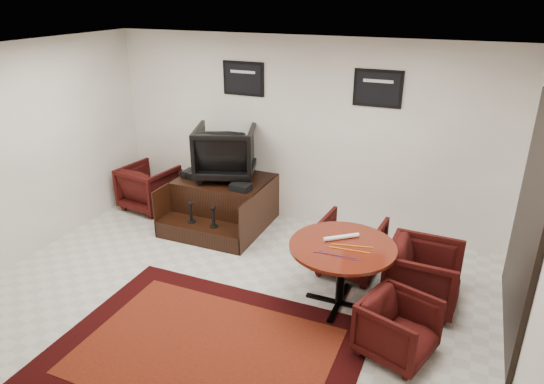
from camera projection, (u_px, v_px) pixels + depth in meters
The scene contains 16 objects.
ground at pixel (224, 306), 5.60m from camera, with size 6.00×6.00×0.00m, color silver.
room_shell at pixel (258, 161), 4.86m from camera, with size 6.02×5.02×2.81m.
area_rug at pixel (206, 351), 4.89m from camera, with size 3.02×2.26×0.01m.
shine_podium at pixel (223, 203), 7.45m from camera, with size 1.39×1.43×0.72m.
shine_chair at pixel (225, 149), 7.25m from camera, with size 0.87×0.81×0.89m, color black.
shoes_pair at pixel (193, 173), 7.42m from camera, with size 0.28×0.34×0.11m.
polish_kit at pixel (241, 187), 6.92m from camera, with size 0.28×0.20×0.10m, color black.
umbrella_black at pixel (176, 193), 7.61m from camera, with size 0.31×0.12×0.83m, color black, non-canonical shape.
umbrella_hooked at pixel (177, 190), 7.74m from camera, with size 0.30×0.11×0.81m, color black, non-canonical shape.
armchair_side at pixel (149, 185), 7.96m from camera, with size 0.78×0.73×0.80m, color black.
meeting_table at pixel (342, 252), 5.37m from camera, with size 1.18×1.18×0.77m.
table_chair_back at pixel (350, 243), 6.16m from camera, with size 0.76×0.71×0.79m, color black.
table_chair_window at pixel (424, 272), 5.50m from camera, with size 0.79×0.74×0.81m, color black.
table_chair_corner at pixel (398, 325), 4.74m from camera, with size 0.66×0.62×0.68m, color black.
paper_roll at pixel (341, 237), 5.45m from camera, with size 0.05×0.05×0.42m, color white.
table_clutter at pixel (347, 250), 5.22m from camera, with size 0.57×0.35×0.01m.
Camera 1 is at (2.32, -4.07, 3.38)m, focal length 32.00 mm.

